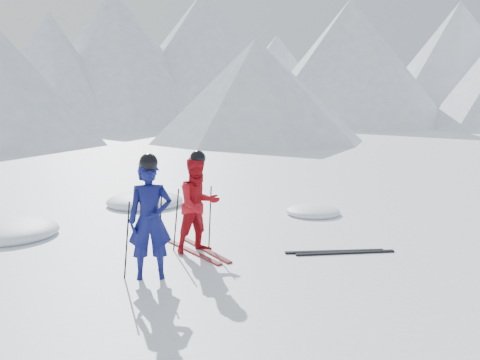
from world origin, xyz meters
TOP-DOWN VIEW (x-y plane):
  - ground at (0.00, 0.00)m, footprint 160.00×160.00m
  - mountain_range at (5.71, 35.31)m, footprint 106.15×62.94m
  - skier_blue at (-3.54, -0.66)m, footprint 0.73×0.61m
  - skier_red at (-2.36, 0.13)m, footprint 0.80×0.63m
  - pole_blue_left at (-3.84, -0.51)m, footprint 0.11×0.08m
  - pole_blue_right at (-3.29, -0.41)m, footprint 0.11×0.07m
  - pole_red_left at (-2.66, 0.38)m, footprint 0.11×0.09m
  - pole_red_right at (-2.06, 0.28)m, footprint 0.11×0.08m
  - ski_worn_left at (-2.48, 0.13)m, footprint 0.19×1.70m
  - ski_worn_right at (-2.24, 0.13)m, footprint 0.11×1.70m
  - ski_loose_a at (-0.43, -1.12)m, footprint 1.56×0.84m
  - ski_loose_b at (-0.33, -1.27)m, footprint 1.59×0.78m
  - snow_lumps at (-2.72, 3.39)m, footprint 7.70×4.57m

SIDE VIEW (x-z plane):
  - ground at x=0.00m, z-range 0.00..0.00m
  - snow_lumps at x=-2.72m, z-range -0.21..0.21m
  - ski_worn_left at x=-2.48m, z-range 0.00..0.03m
  - ski_worn_right at x=-2.24m, z-range 0.00..0.03m
  - ski_loose_a at x=-0.43m, z-range 0.00..0.03m
  - ski_loose_b at x=-0.33m, z-range 0.00..0.03m
  - pole_red_left at x=-2.66m, z-range 0.00..1.08m
  - pole_red_right at x=-2.06m, z-range 0.00..1.08m
  - pole_blue_right at x=-3.29m, z-range 0.00..1.13m
  - pole_blue_left at x=-3.84m, z-range 0.00..1.13m
  - skier_red at x=-2.36m, z-range 0.00..1.62m
  - skier_blue at x=-3.54m, z-range 0.00..1.70m
  - mountain_range at x=5.71m, z-range -1.04..14.49m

